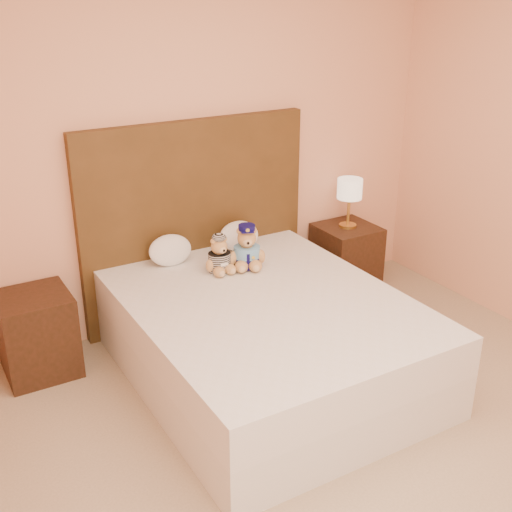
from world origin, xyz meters
The scene contains 11 objects.
ground centered at (0.00, 0.00, 0.00)m, with size 4.00×4.50×0.00m, color tan.
room_walls centered at (0.00, 0.46, 1.81)m, with size 4.04×4.52×2.72m.
bed centered at (0.00, 1.20, 0.28)m, with size 1.60×2.00×0.55m.
headboard centered at (0.00, 2.21, 0.75)m, with size 1.75×0.08×1.50m, color #513618.
nightstand_left centered at (-1.25, 2.00, 0.28)m, with size 0.45×0.45×0.55m, color #3C1F13.
nightstand_right centered at (1.25, 2.00, 0.28)m, with size 0.45×0.45×0.55m, color #3C1F13.
lamp centered at (1.25, 2.00, 0.85)m, with size 0.20×0.20×0.40m.
teddy_police centered at (0.15, 1.71, 0.70)m, with size 0.26×0.25×0.31m, color #AB7942, non-canonical shape.
teddy_prisoner centered at (-0.05, 1.73, 0.68)m, with size 0.23×0.22×0.26m, color #AB7942, non-canonical shape.
pillow_left centered at (-0.29, 2.03, 0.66)m, with size 0.31×0.20×0.22m, color white.
pillow_right centered at (0.26, 2.03, 0.66)m, with size 0.32×0.20×0.22m, color white.
Camera 1 is at (-1.86, -1.84, 2.35)m, focal length 45.00 mm.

